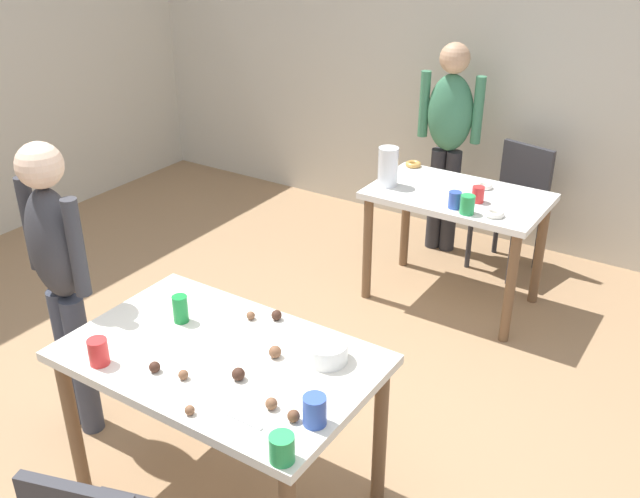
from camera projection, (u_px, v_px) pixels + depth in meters
The scene contains 29 objects.
ground_plane at pixel (222, 482), 3.23m from camera, with size 6.40×6.40×0.00m, color #9E7A56.
wall_back at pixel (502, 66), 5.05m from camera, with size 6.40×0.10×2.60m, color beige.
dining_table_near at pixel (221, 373), 2.89m from camera, with size 1.25×0.79×0.75m.
dining_table_far at pixel (457, 211), 4.42m from camera, with size 1.07×0.66×0.75m.
chair_far_table at pixel (515, 200), 4.92m from camera, with size 0.48×0.48×0.87m.
person_girl_near at pixel (59, 269), 3.20m from camera, with size 0.46×0.24×1.48m.
person_adult_far at pixel (449, 131), 4.97m from camera, with size 0.46×0.24×1.52m.
mixing_bowl at pixel (326, 352), 2.79m from camera, with size 0.17×0.17×0.08m, color white.
soda_can at pixel (180, 309), 3.03m from camera, with size 0.07×0.07×0.12m, color #198438.
fork_near at pixel (242, 420), 2.48m from camera, with size 0.17×0.02×0.01m, color silver.
cup_near_0 at pixel (315, 411), 2.45m from camera, with size 0.08×0.08×0.11m, color #3351B2.
cup_near_1 at pixel (282, 448), 2.29m from camera, with size 0.09×0.09×0.10m, color green.
cup_near_2 at pixel (98, 352), 2.76m from camera, with size 0.08×0.08×0.11m, color red.
cake_ball_0 at pixel (190, 410), 2.51m from camera, with size 0.04×0.04×0.04m, color brown.
cake_ball_1 at pixel (271, 404), 2.53m from camera, with size 0.04×0.04×0.04m, color brown.
cake_ball_2 at pixel (155, 367), 2.73m from camera, with size 0.04×0.04×0.04m, color #3D2319.
cake_ball_3 at pixel (294, 416), 2.47m from camera, with size 0.05×0.05×0.05m, color brown.
cake_ball_4 at pixel (277, 315), 3.06m from camera, with size 0.05×0.05×0.05m, color #3D2319.
cake_ball_5 at pixel (251, 316), 3.07m from camera, with size 0.04×0.04×0.04m, color brown.
cake_ball_6 at pixel (275, 352), 2.81m from camera, with size 0.05×0.05×0.05m, color brown.
cake_ball_7 at pixel (238, 374), 2.68m from camera, with size 0.05×0.05×0.05m, color #3D2319.
cake_ball_8 at pixel (183, 375), 2.69m from camera, with size 0.04×0.04×0.04m, color brown.
pitcher_far at pixel (388, 167), 4.43m from camera, with size 0.13×0.13×0.25m, color white.
cup_far_0 at pixel (467, 205), 4.06m from camera, with size 0.08×0.08×0.11m, color green.
cup_far_1 at pixel (478, 194), 4.22m from camera, with size 0.07×0.07×0.10m, color red.
cup_far_2 at pixel (455, 200), 4.14m from camera, with size 0.07×0.07×0.10m, color #3351B2.
donut_far_0 at pixel (484, 186), 4.43m from camera, with size 0.11×0.11×0.03m, color white.
donut_far_1 at pixel (494, 213), 4.05m from camera, with size 0.11×0.11×0.03m, color white.
donut_far_2 at pixel (413, 164), 4.78m from camera, with size 0.11×0.11×0.03m, color gold.
Camera 1 is at (1.68, -1.78, 2.40)m, focal length 39.90 mm.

